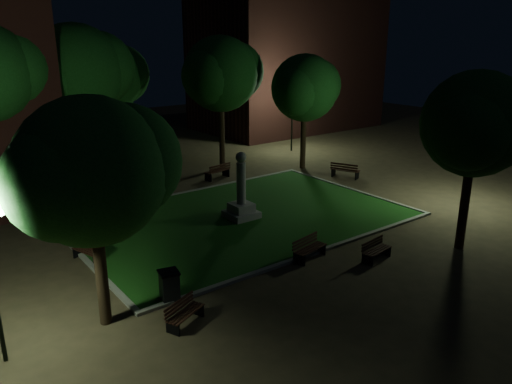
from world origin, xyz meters
TOP-DOWN VIEW (x-y plane):
  - ground at (0.00, 0.00)m, footprint 80.00×80.00m
  - lawn at (0.00, 2.00)m, footprint 15.00×10.00m
  - lawn_kerb at (0.00, 2.00)m, footprint 15.40×10.40m
  - monument at (0.00, 2.00)m, footprint 1.40×1.40m
  - building_far at (18.00, 20.00)m, footprint 16.00×10.00m
  - tree_west at (-8.48, -2.90)m, footprint 5.25×4.29m
  - tree_north_wl at (-4.30, 10.55)m, footprint 6.01×4.91m
  - tree_north_er at (4.49, 10.31)m, footprint 5.77×4.71m
  - tree_ne at (8.90, 7.38)m, footprint 5.22×4.26m
  - tree_se at (5.32, -6.24)m, footprint 5.06×4.13m
  - tree_far_north at (-1.66, 13.84)m, footprint 5.57×4.54m
  - lamppost_se at (10.36, -3.22)m, footprint 1.18×0.28m
  - lamppost_ne at (11.57, 11.71)m, footprint 1.18×0.28m
  - bench_near_left at (-0.46, -3.22)m, footprint 1.64×0.82m
  - bench_near_right at (1.58, -4.86)m, footprint 1.47×0.66m
  - bench_west_near at (-6.70, -4.41)m, footprint 1.47×1.01m
  - bench_left_side at (-7.42, 1.85)m, footprint 0.90×1.49m
  - bench_right_side at (9.24, 4.00)m, footprint 1.25×1.83m
  - bench_far_side at (2.89, 8.56)m, footprint 1.78×0.89m
  - trash_bin at (-6.40, -2.91)m, footprint 0.74×0.74m

SIDE VIEW (x-z plane):
  - ground at x=0.00m, z-range 0.00..0.00m
  - lawn at x=0.00m, z-range 0.00..0.08m
  - lawn_kerb at x=0.00m, z-range 0.00..0.12m
  - bench_west_near at x=-6.70m, z-range -0.02..0.74m
  - bench_left_side at x=-7.42m, z-range -0.02..0.75m
  - bench_near_right at x=1.58m, z-range -0.02..0.76m
  - bench_near_left at x=-0.46m, z-range -0.03..0.84m
  - bench_far_side at x=2.89m, z-range -0.03..0.91m
  - bench_right_side at x=9.24m, z-range -0.03..0.93m
  - trash_bin at x=-6.40m, z-range 0.01..1.09m
  - monument at x=0.00m, z-range -0.64..2.56m
  - lamppost_se at x=10.36m, z-range 0.85..4.95m
  - lamppost_ne at x=11.57m, z-range 0.88..5.29m
  - tree_west at x=-8.48m, z-range 1.33..8.27m
  - tree_se at x=5.32m, z-range 1.55..8.78m
  - tree_ne at x=8.90m, z-range 1.54..8.90m
  - tree_far_north at x=-1.66m, z-range 1.85..10.11m
  - building_far at x=18.00m, z-range 0.00..12.00m
  - tree_north_er at x=4.49m, z-range 1.87..10.34m
  - tree_north_wl at x=-4.30m, z-range 2.08..11.16m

